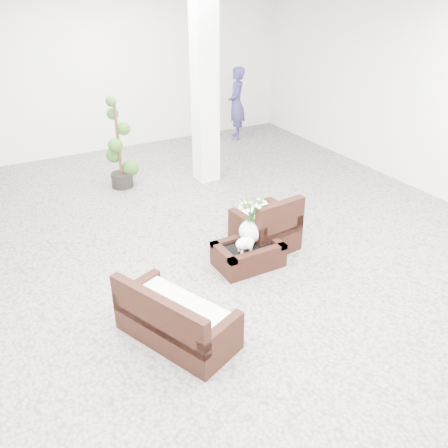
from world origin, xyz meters
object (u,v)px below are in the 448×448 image
coffee_table (248,255)px  loveseat (177,312)px  armchair (265,221)px  topiary (118,144)px

coffee_table → loveseat: (-1.49, -0.91, 0.21)m
coffee_table → armchair: bearing=33.9°
coffee_table → topiary: (-0.66, 3.54, 0.70)m
armchair → topiary: (-1.14, 3.22, 0.43)m
armchair → topiary: bearing=-76.0°
armchair → loveseat: size_ratio=0.63×
armchair → coffee_table: bearing=28.3°
coffee_table → topiary: 3.67m
loveseat → topiary: 4.56m
coffee_table → armchair: armchair is taller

